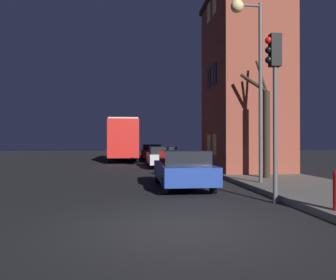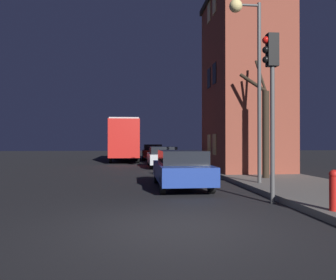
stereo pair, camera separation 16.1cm
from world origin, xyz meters
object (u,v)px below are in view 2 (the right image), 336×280
at_px(traffic_light, 271,82).
at_px(car_near_lane, 181,168).
at_px(streetlamp, 248,51).
at_px(bare_tree, 264,124).
at_px(car_far_lane, 152,152).
at_px(bus, 125,137).
at_px(fire_hydrant, 334,189).
at_px(car_mid_lane, 163,156).

distance_m(traffic_light, car_near_lane, 4.68).
distance_m(streetlamp, car_near_lane, 5.04).
bearing_deg(streetlamp, bare_tree, 52.73).
height_order(traffic_light, car_far_lane, traffic_light).
xyz_separation_m(bus, car_far_lane, (2.55, 2.01, -1.38)).
xyz_separation_m(car_near_lane, fire_hydrant, (2.65, -5.17, -0.08)).
bearing_deg(fire_hydrant, streetlamp, 91.41).
bearing_deg(car_far_lane, bare_tree, -78.45).
distance_m(streetlamp, bus, 18.93).
relative_size(bare_tree, fire_hydrant, 5.75).
height_order(traffic_light, car_mid_lane, traffic_light).
distance_m(car_near_lane, fire_hydrant, 5.81).
bearing_deg(bus, car_near_lane, -82.05).
height_order(car_far_lane, fire_hydrant, car_far_lane).
xyz_separation_m(car_near_lane, car_mid_lane, (0.18, 9.95, 0.01)).
relative_size(car_near_lane, car_far_lane, 1.04).
bearing_deg(bus, car_mid_lane, -71.32).
bearing_deg(bare_tree, traffic_light, -110.09).
bearing_deg(car_near_lane, fire_hydrant, -62.90).
height_order(bare_tree, bus, bare_tree).
bearing_deg(bus, fire_hydrant, -77.42).
bearing_deg(bus, car_far_lane, 38.21).
bearing_deg(car_near_lane, bare_tree, 22.06).
distance_m(car_near_lane, car_mid_lane, 9.96).
relative_size(bare_tree, bus, 0.55).
height_order(traffic_light, bare_tree, bare_tree).
distance_m(bare_tree, car_near_lane, 4.45).
bearing_deg(car_mid_lane, streetlamp, -76.92).
xyz_separation_m(traffic_light, bare_tree, (1.78, 4.86, -0.88)).
bearing_deg(car_far_lane, traffic_light, -85.15).
bearing_deg(bare_tree, fire_hydrant, -99.75).
bearing_deg(car_far_lane, car_mid_lane, -89.27).
height_order(streetlamp, traffic_light, streetlamp).
bearing_deg(streetlamp, car_far_lane, 97.03).
bearing_deg(traffic_light, car_mid_lane, 97.91).
relative_size(streetlamp, car_near_lane, 1.52).
relative_size(streetlamp, car_far_lane, 1.59).
xyz_separation_m(car_far_lane, fire_hydrant, (2.59, -25.06, -0.13)).
bearing_deg(fire_hydrant, car_far_lane, 95.91).
bearing_deg(traffic_light, car_near_lane, 121.36).
bearing_deg(streetlamp, fire_hydrant, -88.59).
xyz_separation_m(car_mid_lane, fire_hydrant, (2.47, -15.13, -0.09)).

